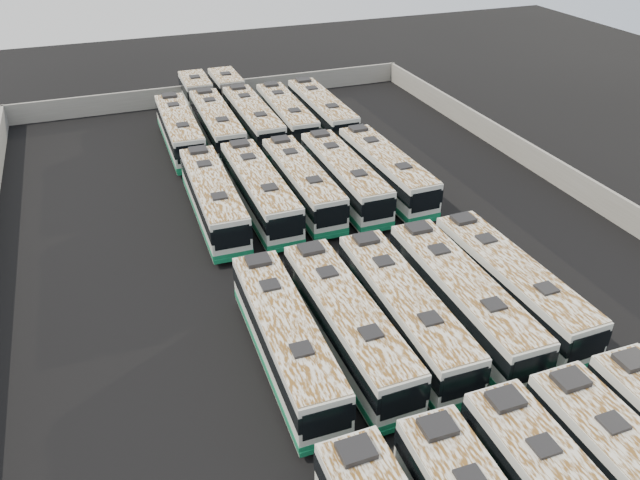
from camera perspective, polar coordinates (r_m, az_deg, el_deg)
The scene contains 17 objects.
ground at distance 42.98m, azimuth 1.22°, elevation -2.12°, with size 140.00×140.00×0.00m, color black.
perimeter_wall at distance 42.38m, azimuth 1.24°, elevation -0.88°, with size 45.20×73.20×2.20m.
bus_midfront_far_left at distance 33.75m, azimuth -3.17°, elevation -8.98°, with size 2.99×13.07×3.67m.
bus_midfront_left at distance 34.64m, azimuth 2.46°, elevation -7.67°, with size 3.01×13.27×3.73m.
bus_midfront_center at distance 35.84m, azimuth 7.63°, elevation -6.45°, with size 2.98×13.19×3.71m.
bus_midfront_right at distance 37.33m, azimuth 12.78°, elevation -5.22°, with size 2.96×13.43×3.78m.
bus_midfront_far_right at distance 39.34m, azimuth 16.99°, elevation -3.88°, with size 3.03×13.17×3.70m.
bus_midback_far_left at distance 47.78m, azimuth -9.74°, elevation 3.75°, with size 3.11×13.39×3.76m.
bus_midback_left at distance 48.47m, azimuth -5.57°, elevation 4.52°, with size 2.87×13.44×3.79m.
bus_midback_center at distance 49.60m, azimuth -1.66°, elevation 5.22°, with size 2.75×12.93×3.64m.
bus_midback_right at distance 50.54m, azimuth 2.21°, elevation 5.77°, with size 2.79×13.17×3.71m.
bus_midback_far_right at distance 51.93m, azimuth 6.01°, elevation 6.35°, with size 3.06×13.24×3.72m.
bus_back_far_left at distance 61.21m, azimuth -12.71°, elevation 9.73°, with size 3.07×13.32×3.74m.
bus_back_left at distance 65.12m, azimuth -10.06°, elevation 11.34°, with size 3.09×20.84×3.78m.
bus_back_center at distance 65.88m, azimuth -7.00°, elevation 11.81°, with size 2.86×20.72×3.76m.
bus_back_right at distance 63.54m, azimuth -3.10°, elevation 11.22°, with size 3.04×13.11×3.68m.
bus_back_far_right at distance 64.42m, azimuth 0.13°, elevation 11.60°, with size 2.93×13.43×3.78m.
Camera 1 is at (-13.51, -33.22, 23.69)m, focal length 35.00 mm.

